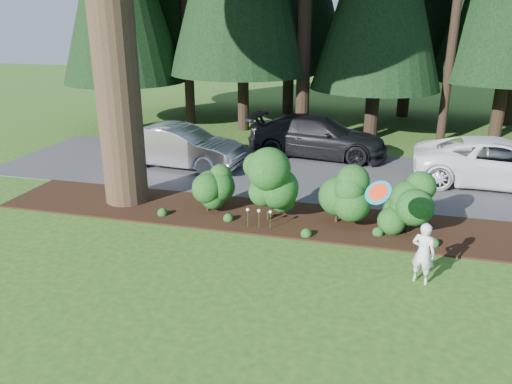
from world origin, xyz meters
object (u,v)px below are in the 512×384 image
Objects in this scene: car_white_suv at (501,163)px; car_dark_suv at (318,136)px; frisbee at (378,192)px; car_silver_wagon at (180,147)px; child at (423,253)px.

car_white_suv is 6.53m from car_dark_suv.
car_white_suv is at bearing 62.74° from frisbee.
frisbee is (-3.71, -7.21, 1.15)m from car_white_suv.
car_silver_wagon is 9.68m from frisbee.
car_silver_wagon is at bearing 137.45° from frisbee.
car_white_suv is 8.32× the size of frisbee.
car_silver_wagon is 5.35m from car_dark_suv.
car_white_suv is 7.61m from child.
child is (-2.72, -7.10, -0.12)m from car_white_suv.
car_white_suv is at bearing -103.09° from car_dark_suv.
child is (3.49, -9.15, -0.14)m from car_dark_suv.
child is at bearing 160.90° from car_white_suv.
car_dark_suv is (4.59, 2.75, 0.02)m from car_silver_wagon.
frisbee reaches higher than car_silver_wagon.
car_silver_wagon is at bearing -16.85° from child.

